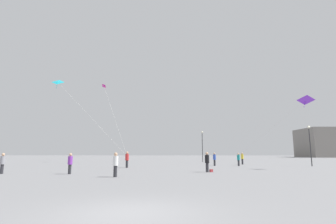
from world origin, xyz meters
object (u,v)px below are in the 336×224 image
object	(u,v)px
person_in_teal	(238,159)
building_left_hall	(321,143)
person_in_yellow	(242,158)
kite_magenta_delta	(105,88)
person_in_white	(116,163)
handbag_beside_flyer	(211,171)
lamppost_east	(202,141)
lamppost_west	(310,139)
person_in_red	(127,159)
kite_violet_delta	(304,101)
person_in_grey	(2,162)
kite_cyan_delta	(60,84)
person_in_purple	(70,163)
person_in_black	(207,161)
person_in_blue	(214,159)

from	to	relation	value
person_in_teal	building_left_hall	world-z (taller)	building_left_hall
person_in_yellow	kite_magenta_delta	distance (m)	26.38
person_in_white	handbag_beside_flyer	xyz separation A→B (m)	(7.19, 4.97, -0.81)
person_in_white	lamppost_east	bearing A→B (deg)	162.82
person_in_teal	lamppost_west	size ratio (longest dim) A/B	0.32
person_in_red	kite_violet_delta	size ratio (longest dim) A/B	0.26
person_in_grey	lamppost_east	world-z (taller)	lamppost_east
person_in_white	kite_cyan_delta	world-z (taller)	kite_cyan_delta
person_in_yellow	person_in_purple	bearing A→B (deg)	-53.34
person_in_black	kite_cyan_delta	size ratio (longest dim) A/B	0.18
person_in_grey	person_in_white	size ratio (longest dim) A/B	0.97
person_in_black	lamppost_west	xyz separation A→B (m)	(13.94, 10.42, 2.44)
person_in_yellow	kite_cyan_delta	xyz separation A→B (m)	(-23.49, -8.52, 8.98)
person_in_red	building_left_hall	xyz separation A→B (m)	(57.68, 68.93, 4.25)
person_in_purple	kite_cyan_delta	world-z (taller)	kite_cyan_delta
person_in_grey	kite_cyan_delta	world-z (taller)	kite_cyan_delta
person_in_yellow	lamppost_west	distance (m)	9.11
person_in_black	kite_violet_delta	world-z (taller)	kite_violet_delta
person_in_red	person_in_purple	world-z (taller)	person_in_red
person_in_grey	person_in_red	distance (m)	11.99
person_in_black	kite_magenta_delta	world-z (taller)	kite_magenta_delta
person_in_purple	lamppost_east	bearing A→B (deg)	153.84
kite_magenta_delta	lamppost_east	world-z (taller)	kite_magenta_delta
person_in_black	person_in_blue	distance (m)	11.14
person_in_black	kite_cyan_delta	xyz separation A→B (m)	(-16.99, 6.53, 8.97)
person_in_black	kite_violet_delta	size ratio (longest dim) A/B	0.25
kite_violet_delta	person_in_grey	bearing A→B (deg)	-165.94
person_in_red	person_in_white	bearing A→B (deg)	-105.06
building_left_hall	lamppost_west	world-z (taller)	building_left_hall
person_in_purple	kite_magenta_delta	xyz separation A→B (m)	(-4.92, 23.91, 12.29)
kite_magenta_delta	kite_violet_delta	bearing A→B (deg)	-32.73
handbag_beside_flyer	building_left_hall	bearing A→B (deg)	56.81
person_in_blue	person_in_white	bearing A→B (deg)	148.68
kite_magenta_delta	lamppost_east	size ratio (longest dim) A/B	3.02
kite_cyan_delta	person_in_red	bearing A→B (deg)	-3.50
person_in_yellow	person_in_blue	size ratio (longest dim) A/B	1.02
kite_violet_delta	handbag_beside_flyer	distance (m)	13.05
person_in_white	lamppost_east	size ratio (longest dim) A/B	0.30
person_in_red	kite_violet_delta	bearing A→B (deg)	-28.64
kite_magenta_delta	person_in_purple	bearing A→B (deg)	-78.37
person_in_red	kite_magenta_delta	distance (m)	21.00
person_in_red	person_in_blue	bearing A→B (deg)	2.44
person_in_red	handbag_beside_flyer	bearing A→B (deg)	-57.18
person_in_red	lamppost_west	world-z (taller)	lamppost_west
kite_violet_delta	building_left_hall	distance (m)	80.66
person_in_black	handbag_beside_flyer	xyz separation A→B (m)	(0.35, 0.10, -0.82)
kite_magenta_delta	lamppost_west	distance (m)	33.34
person_in_yellow	lamppost_east	size ratio (longest dim) A/B	0.31
person_in_black	kite_magenta_delta	xyz separation A→B (m)	(-16.01, 21.30, 12.24)
person_in_teal	person_in_blue	distance (m)	3.01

